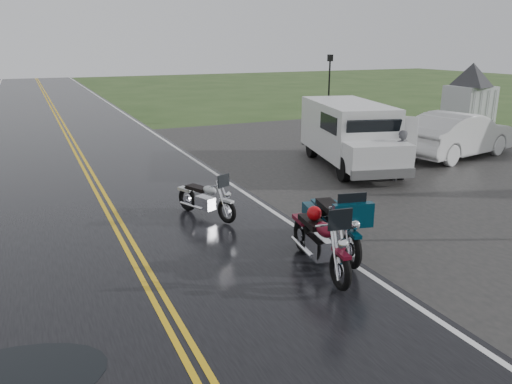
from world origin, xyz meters
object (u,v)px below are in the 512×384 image
visitor_center (472,78)px  motorcycle_red (341,255)px  person_at_van (400,156)px  van_white (345,147)px  motorcycle_silver (227,202)px  motorcycle_teal (353,235)px  lamp_post_far_right (329,89)px  sedan_white (458,135)px

visitor_center → motorcycle_red: (-17.05, -13.17, -1.69)m
visitor_center → person_at_van: bearing=-145.3°
visitor_center → van_white: (-12.85, -7.15, -1.27)m
motorcycle_silver → van_white: 5.21m
motorcycle_teal → person_at_van: size_ratio=1.56×
lamp_post_far_right → van_white: bearing=-120.2°
motorcycle_teal → person_at_van: 7.01m
motorcycle_red → motorcycle_silver: 4.00m
lamp_post_far_right → motorcycle_red: bearing=-122.0°
lamp_post_far_right → motorcycle_silver: bearing=-130.9°
sedan_white → motorcycle_red: bearing=114.0°
motorcycle_red → person_at_van: bearing=50.8°
person_at_van → motorcycle_red: bearing=43.0°
visitor_center → motorcycle_teal: size_ratio=6.44×
visitor_center → lamp_post_far_right: visitor_center is taller
motorcycle_red → motorcycle_teal: size_ratio=0.97×
motorcycle_teal → motorcycle_silver: 3.54m
visitor_center → sedan_white: bearing=-139.2°
motorcycle_red → motorcycle_teal: bearing=50.9°
motorcycle_red → sedan_white: size_ratio=0.47×
sedan_white → van_white: bearing=89.8°
motorcycle_silver → van_white: size_ratio=0.34×
lamp_post_far_right → visitor_center: bearing=-26.1°
motorcycle_teal → motorcycle_red: bearing=-124.9°
motorcycle_teal → motorcycle_silver: motorcycle_teal is taller
motorcycle_silver → sedan_white: bearing=-6.1°
visitor_center → person_at_van: (-11.20, -7.77, -1.60)m
van_white → person_at_van: size_ratio=3.62×
sedan_white → lamp_post_far_right: size_ratio=1.41×
lamp_post_far_right → sedan_white: bearing=-91.0°
motorcycle_red → motorcycle_silver: (-0.56, 3.96, -0.13)m
person_at_van → sedan_white: (4.27, 1.80, 0.05)m
person_at_van → visitor_center: bearing=-145.0°
motorcycle_teal → sedan_white: size_ratio=0.48×
motorcycle_silver → van_white: van_white is taller
van_white → lamp_post_far_right: bearing=74.1°
motorcycle_red → motorcycle_teal: 0.95m
motorcycle_red → lamp_post_far_right: 19.46m
van_white → lamp_post_far_right: (6.09, 10.45, 0.69)m
visitor_center → sedan_white: visitor_center is taller
visitor_center → lamp_post_far_right: (-6.76, 3.31, -0.57)m
visitor_center → motorcycle_silver: size_ratio=8.07×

